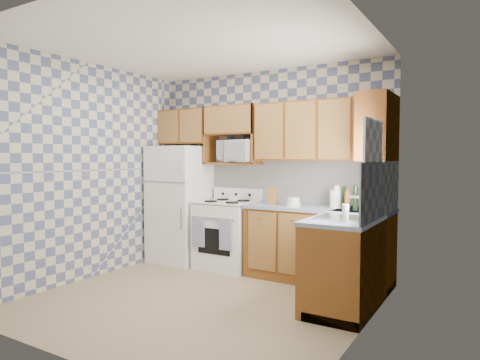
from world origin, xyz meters
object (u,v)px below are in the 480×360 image
stove_body (227,235)px  refrigerator (180,204)px  microwave (239,151)px  electric_kettle (337,199)px

stove_body → refrigerator: bearing=-178.2°
refrigerator → stove_body: 0.89m
stove_body → microwave: 1.17m
refrigerator → stove_body: bearing=1.8°
stove_body → electric_kettle: electric_kettle is taller
refrigerator → microwave: microwave is taller
stove_body → electric_kettle: bearing=1.3°
microwave → electric_kettle: size_ratio=2.61×
stove_body → microwave: (0.10, 0.16, 1.15)m
refrigerator → microwave: size_ratio=3.02×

